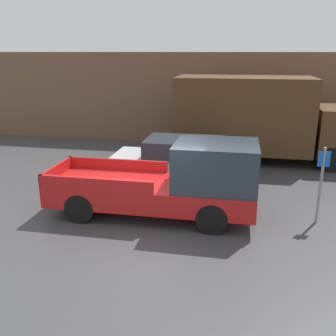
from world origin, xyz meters
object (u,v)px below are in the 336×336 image
pickup_truck (174,182)px  newspaper_box (228,134)px  parking_sign (321,181)px  car (181,160)px  delivery_truck (256,117)px

pickup_truck → newspaper_box: 8.53m
pickup_truck → newspaper_box: size_ratio=4.98×
parking_sign → pickup_truck: bearing=-175.3°
car → delivery_truck: size_ratio=0.65×
car → newspaper_box: bearing=75.7°
car → delivery_truck: (2.59, 3.33, 1.03)m
pickup_truck → delivery_truck: bearing=69.4°
car → parking_sign: bearing=-32.0°
delivery_truck → parking_sign: bearing=-75.7°
car → delivery_truck: bearing=52.2°
pickup_truck → delivery_truck: (2.33, 6.19, 0.83)m
pickup_truck → parking_sign: bearing=4.7°
parking_sign → car: bearing=148.0°
delivery_truck → newspaper_box: size_ratio=6.30×
pickup_truck → car: size_ratio=1.22×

